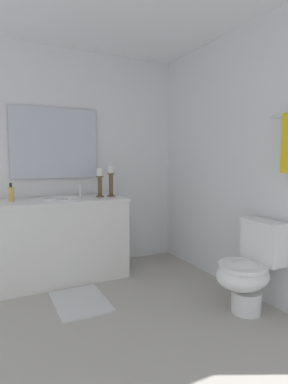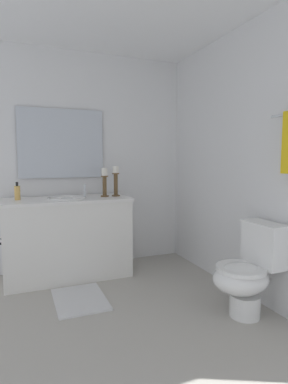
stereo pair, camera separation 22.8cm
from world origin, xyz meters
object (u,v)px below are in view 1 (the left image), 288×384
Objects in this scene: mirror at (55,143)px; toilet at (249,269)px; candle_holder_tall at (111,181)px; bath_mat at (80,302)px; vanity_cabinet at (63,239)px; candle_holder_short at (100,182)px; sink_basin at (62,203)px; soap_bottle at (11,194)px.

toilet is (1.69, 1.19, -1.06)m from mirror.
toilet is at bearing 25.06° from candle_holder_tall.
bath_mat is (0.91, 0.00, -1.41)m from mirror.
vanity_cabinet is 4.21× the size of candle_holder_short.
mirror is at bearing -118.64° from candle_holder_tall.
candle_holder_tall is 0.13m from candle_holder_short.
candle_holder_short is at bearing 146.78° from bath_mat.
candle_holder_short is 0.52× the size of bath_mat.
mirror reaches higher than vanity_cabinet.
vanity_cabinet is 1.74× the size of toilet.
toilet is (1.40, 0.65, -0.65)m from candle_holder_tall.
soap_bottle reaches higher than sink_basin.
sink_basin is at bearing 0.20° from mirror.
candle_holder_tall is at bearing 86.48° from candle_holder_short.
soap_bottle is (-0.06, -1.01, -0.10)m from candle_holder_tall.
bath_mat is at bearing 0.00° from vanity_cabinet.
sink_basin is 1.30× the size of candle_holder_short.
candle_holder_tall reaches higher than soap_bottle.
candle_holder_tall reaches higher than candle_holder_short.
sink_basin reaches higher than bath_mat.
candle_holder_tall is 1.68m from toilet.
toilet is 1.47m from bath_mat.
sink_basin is at bearing -90.40° from candle_holder_short.
candle_holder_tall reaches higher than toilet.
toilet is at bearing 40.06° from sink_basin.
soap_bottle is at bearing -93.61° from candle_holder_short.
candle_holder_short is at bearing 55.23° from mirror.
candle_holder_tall is (0.29, 0.53, -0.40)m from mirror.
toilet is (1.41, 1.19, -0.06)m from vanity_cabinet.
toilet is at bearing 28.97° from candle_holder_short.
vanity_cabinet is 0.80m from candle_holder_tall.
sink_basin is 0.45m from candle_holder_short.
sink_basin is 1.01m from bath_mat.
candle_holder_short reaches higher than bath_mat.
sink_basin reaches higher than toilet.
soap_bottle reaches higher than vanity_cabinet.
candle_holder_tall reaches higher than vanity_cabinet.
candle_holder_short is at bearing -93.52° from candle_holder_tall.
candle_holder_tall is at bearing 86.40° from soap_bottle.
sink_basin is 0.43× the size of mirror.
vanity_cabinet reaches higher than bath_mat.
bath_mat is (-0.78, -1.19, -0.36)m from toilet.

